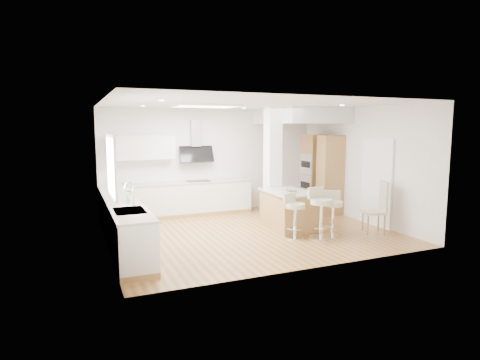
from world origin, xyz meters
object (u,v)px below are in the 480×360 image
dining_chair (379,205)px  peninsula (288,209)px  bar_stool_c (332,211)px  bar_stool_a (294,213)px  bar_stool_b (320,210)px

dining_chair → peninsula: bearing=163.9°
peninsula → dining_chair: (1.56, -1.21, 0.19)m
bar_stool_c → dining_chair: dining_chair is taller
bar_stool_a → bar_stool_c: size_ratio=0.98×
bar_stool_a → dining_chair: 1.94m
peninsula → bar_stool_b: 1.09m
bar_stool_b → bar_stool_c: 0.33m
bar_stool_b → bar_stool_c: (0.33, 0.03, -0.05)m
dining_chair → bar_stool_a: bearing=-169.2°
bar_stool_b → dining_chair: bearing=-18.2°
bar_stool_a → bar_stool_c: bar_stool_c is taller
bar_stool_a → dining_chair: bearing=-32.5°
peninsula → bar_stool_b: size_ratio=1.35×
peninsula → bar_stool_a: size_ratio=1.52×
peninsula → bar_stool_b: (0.16, -1.06, 0.17)m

